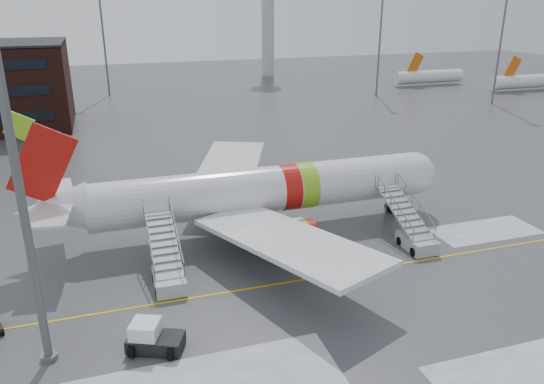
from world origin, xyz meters
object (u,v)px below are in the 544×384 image
object	(u,v)px
airliner	(254,192)
airstair_fwd	(412,232)
pushback_tug	(152,337)
airstair_aft	(167,268)
light_mast_near	(1,84)

from	to	relation	value
airliner	airstair_fwd	xyz separation A→B (m)	(11.07, -6.54, -2.35)
airliner	pushback_tug	distance (m)	17.03
airliner	airstair_aft	bearing A→B (deg)	-140.82
airstair_fwd	airstair_aft	xyz separation A→B (m)	(-19.09, 0.00, 0.00)
airstair_aft	pushback_tug	bearing A→B (deg)	-103.84
airstair_aft	airstair_fwd	bearing A→B (deg)	0.00
airstair_fwd	pushback_tug	world-z (taller)	airstair_fwd
airliner	airstair_fwd	distance (m)	13.07
light_mast_near	pushback_tug	bearing A→B (deg)	-8.65
airliner	light_mast_near	world-z (taller)	light_mast_near
airstair_fwd	light_mast_near	size ratio (longest dim) A/B	0.27
airstair_aft	light_mast_near	world-z (taller)	light_mast_near
airliner	pushback_tug	size ratio (longest dim) A/B	10.25
pushback_tug	airstair_aft	bearing A→B (deg)	76.16
airstair_fwd	airliner	bearing A→B (deg)	149.44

